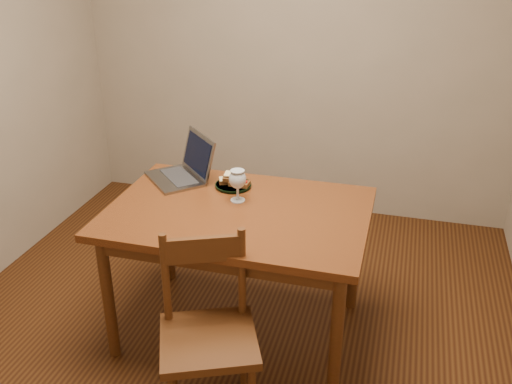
% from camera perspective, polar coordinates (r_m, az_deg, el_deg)
% --- Properties ---
extents(floor, '(3.20, 3.20, 0.02)m').
position_cam_1_polar(floor, '(3.29, -2.49, -13.32)').
color(floor, black).
rests_on(floor, ground).
extents(back_wall, '(3.20, 0.02, 2.60)m').
position_cam_1_polar(back_wall, '(4.19, 4.07, 15.06)').
color(back_wall, gray).
rests_on(back_wall, floor).
extents(table, '(1.30, 0.90, 0.74)m').
position_cam_1_polar(table, '(2.90, -1.78, -3.26)').
color(table, '#421D0B').
rests_on(table, floor).
extents(chair, '(0.53, 0.52, 0.44)m').
position_cam_1_polar(chair, '(2.51, -4.86, -13.27)').
color(chair, '#43250E').
rests_on(chair, floor).
extents(plate, '(0.20, 0.20, 0.02)m').
position_cam_1_polar(plate, '(3.10, -2.29, 0.66)').
color(plate, black).
rests_on(plate, table).
extents(sandwich_cheese, '(0.11, 0.09, 0.03)m').
position_cam_1_polar(sandwich_cheese, '(3.11, -2.82, 1.19)').
color(sandwich_cheese, '#381E0C').
rests_on(sandwich_cheese, plate).
extents(sandwich_tomato, '(0.11, 0.07, 0.03)m').
position_cam_1_polar(sandwich_tomato, '(3.07, -1.67, 0.94)').
color(sandwich_tomato, '#381E0C').
rests_on(sandwich_tomato, plate).
extents(sandwich_top, '(0.12, 0.08, 0.03)m').
position_cam_1_polar(sandwich_top, '(3.09, -2.28, 1.51)').
color(sandwich_top, '#381E0C').
rests_on(sandwich_top, plate).
extents(milk_glass, '(0.09, 0.09, 0.17)m').
position_cam_1_polar(milk_glass, '(2.91, -1.85, 0.65)').
color(milk_glass, white).
rests_on(milk_glass, table).
extents(laptop, '(0.45, 0.45, 0.24)m').
position_cam_1_polar(laptop, '(3.21, -7.06, 2.49)').
color(laptop, slate).
rests_on(laptop, table).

